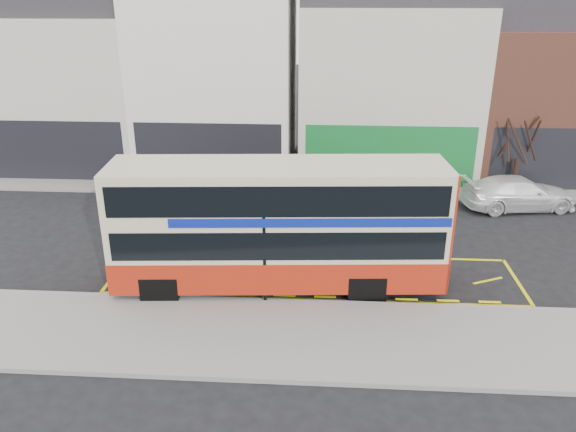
# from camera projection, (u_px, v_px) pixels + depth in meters

# --- Properties ---
(ground) EXTENTS (120.00, 120.00, 0.00)m
(ground) POSITION_uv_depth(u_px,v_px,m) (313.00, 299.00, 18.18)
(ground) COLOR black
(ground) RESTS_ON ground
(pavement) EXTENTS (40.00, 4.00, 0.15)m
(pavement) POSITION_uv_depth(u_px,v_px,m) (311.00, 338.00, 16.03)
(pavement) COLOR gray
(pavement) RESTS_ON ground
(kerb) EXTENTS (40.00, 0.15, 0.15)m
(kerb) POSITION_uv_depth(u_px,v_px,m) (312.00, 303.00, 17.81)
(kerb) COLOR gray
(kerb) RESTS_ON ground
(far_pavement) EXTENTS (50.00, 3.00, 0.15)m
(far_pavement) POSITION_uv_depth(u_px,v_px,m) (318.00, 186.00, 28.32)
(far_pavement) COLOR gray
(far_pavement) RESTS_ON ground
(road_markings) EXTENTS (14.00, 3.40, 0.01)m
(road_markings) POSITION_uv_depth(u_px,v_px,m) (314.00, 275.00, 19.66)
(road_markings) COLOR yellow
(road_markings) RESTS_ON ground
(terrace_far_left) EXTENTS (8.00, 8.01, 10.80)m
(terrace_far_left) POSITION_uv_depth(u_px,v_px,m) (76.00, 76.00, 31.01)
(terrace_far_left) COLOR beige
(terrace_far_left) RESTS_ON ground
(terrace_left) EXTENTS (8.00, 8.01, 11.80)m
(terrace_left) POSITION_uv_depth(u_px,v_px,m) (219.00, 68.00, 30.35)
(terrace_left) COLOR white
(terrace_left) RESTS_ON ground
(terrace_green_shop) EXTENTS (9.00, 8.01, 11.30)m
(terrace_green_shop) POSITION_uv_depth(u_px,v_px,m) (386.00, 74.00, 29.91)
(terrace_green_shop) COLOR beige
(terrace_green_shop) RESTS_ON ground
(terrace_right) EXTENTS (9.00, 8.01, 10.30)m
(terrace_right) POSITION_uv_depth(u_px,v_px,m) (557.00, 85.00, 29.57)
(terrace_right) COLOR #95513B
(terrace_right) RESTS_ON ground
(double_decker_bus) EXTENTS (10.85, 3.23, 4.27)m
(double_decker_bus) POSITION_uv_depth(u_px,v_px,m) (279.00, 225.00, 18.15)
(double_decker_bus) COLOR beige
(double_decker_bus) RESTS_ON ground
(bus_stop_post) EXTENTS (0.72, 0.15, 2.88)m
(bus_stop_post) POSITION_uv_depth(u_px,v_px,m) (266.00, 250.00, 17.20)
(bus_stop_post) COLOR black
(bus_stop_post) RESTS_ON pavement
(car_silver) EXTENTS (4.35, 2.55, 1.39)m
(car_silver) POSITION_uv_depth(u_px,v_px,m) (140.00, 178.00, 27.45)
(car_silver) COLOR silver
(car_silver) RESTS_ON ground
(car_grey) EXTENTS (4.62, 2.10, 1.47)m
(car_grey) POSITION_uv_depth(u_px,v_px,m) (337.00, 183.00, 26.65)
(car_grey) COLOR #393B40
(car_grey) RESTS_ON ground
(car_white) EXTENTS (5.33, 2.83, 1.47)m
(car_white) POSITION_uv_depth(u_px,v_px,m) (519.00, 193.00, 25.38)
(car_white) COLOR white
(car_white) RESTS_ON ground
(street_tree_right) EXTENTS (2.25, 2.25, 4.85)m
(street_tree_right) POSITION_uv_depth(u_px,v_px,m) (522.00, 127.00, 26.18)
(street_tree_right) COLOR black
(street_tree_right) RESTS_ON ground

